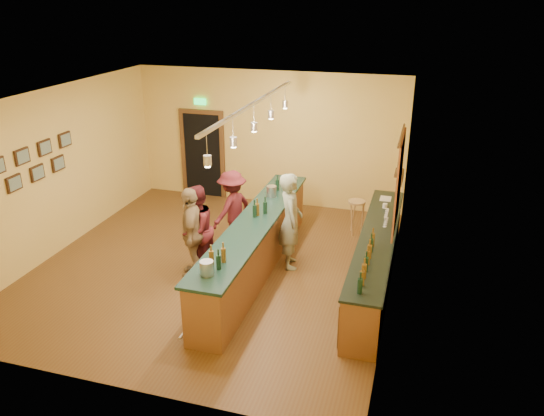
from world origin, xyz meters
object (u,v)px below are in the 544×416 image
(tasting_bar, at_px, (255,242))
(back_counter, at_px, (376,259))
(bartender, at_px, (291,221))
(customer_b, at_px, (192,233))
(customer_a, at_px, (196,230))
(customer_c, at_px, (232,208))
(bar_stool, at_px, (357,207))

(tasting_bar, bearing_deg, back_counter, 4.78)
(back_counter, height_order, tasting_bar, tasting_bar)
(bartender, xyz_separation_m, customer_b, (-1.60, -0.85, -0.07))
(tasting_bar, height_order, customer_a, customer_a)
(bartender, bearing_deg, customer_c, 47.25)
(back_counter, distance_m, tasting_bar, 2.18)
(back_counter, xyz_separation_m, tasting_bar, (-2.17, -0.18, 0.12))
(bartender, height_order, customer_b, bartender)
(customer_b, xyz_separation_m, customer_c, (0.24, 1.43, -0.06))
(customer_a, bearing_deg, customer_b, 2.74)
(customer_c, bearing_deg, back_counter, 96.52)
(back_counter, bearing_deg, customer_a, -172.11)
(customer_c, bearing_deg, bar_stool, 139.01)
(customer_a, height_order, customer_b, customer_b)
(customer_a, bearing_deg, tasting_bar, 108.25)
(back_counter, distance_m, customer_c, 3.10)
(back_counter, height_order, bar_stool, back_counter)
(tasting_bar, relative_size, customer_c, 3.23)
(bar_stool, bearing_deg, customer_a, -136.34)
(bartender, bearing_deg, bar_stool, -48.80)
(tasting_bar, relative_size, bar_stool, 6.74)
(customer_c, bearing_deg, tasting_bar, 61.01)
(customer_b, bearing_deg, bar_stool, 117.36)
(back_counter, distance_m, customer_a, 3.26)
(tasting_bar, distance_m, customer_a, 1.10)
(customer_a, bearing_deg, back_counter, 101.97)
(back_counter, height_order, customer_b, customer_b)
(customer_a, xyz_separation_m, customer_c, (0.23, 1.25, -0.04))
(tasting_bar, bearing_deg, bartender, 36.96)
(back_counter, bearing_deg, customer_c, 164.79)
(back_counter, bearing_deg, bar_stool, 107.21)
(back_counter, xyz_separation_m, customer_b, (-3.21, -0.62, 0.37))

